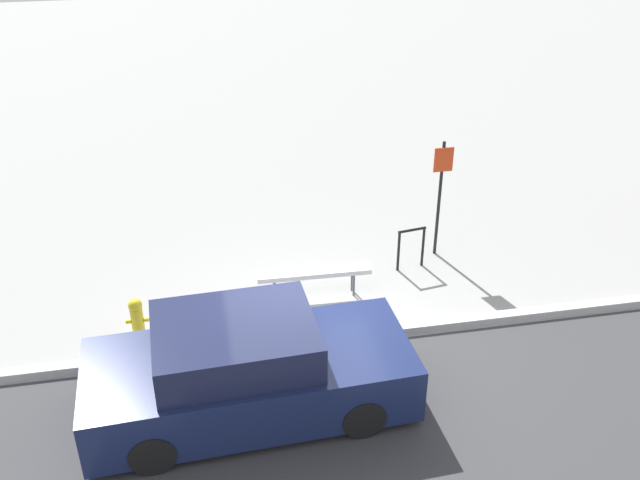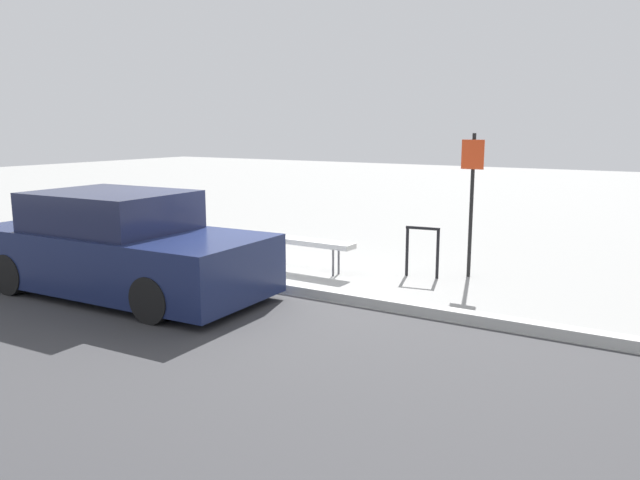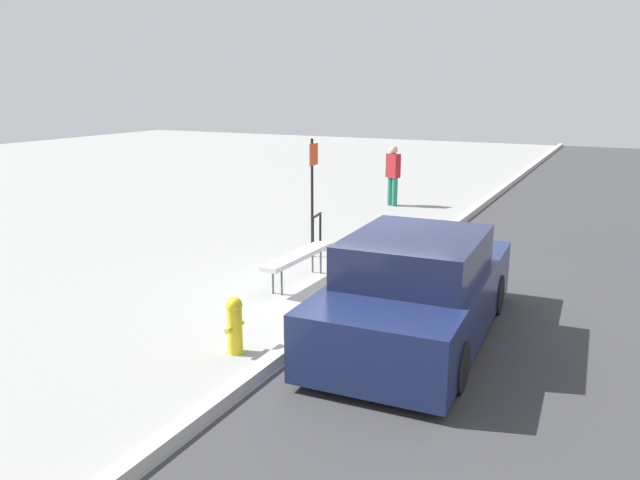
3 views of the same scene
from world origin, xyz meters
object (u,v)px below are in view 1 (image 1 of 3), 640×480
Objects in this scene: fire_hydrant at (137,318)px; parked_car_near at (247,371)px; bench at (314,273)px; bike_rack at (411,244)px; sign_post at (440,189)px.

parked_car_near reaches higher than fire_hydrant.
bike_rack reaches higher than bench.
bench is at bearing 12.90° from fire_hydrant.
fire_hydrant is (-5.53, -1.71, -0.98)m from sign_post.
bike_rack is at bearing 18.92° from bench.
parked_car_near is at bearing -136.05° from bike_rack.
fire_hydrant is at bearing -165.26° from bike_rack.
bike_rack is at bearing -146.63° from sign_post.
parked_car_near is (-3.98, -3.64, -0.71)m from sign_post.
sign_post is 3.01× the size of fire_hydrant.
fire_hydrant is (-4.90, -1.29, -0.09)m from bike_rack.
parked_car_near reaches higher than bench.
bike_rack is 0.18× the size of parked_car_near.
fire_hydrant is 2.50m from parked_car_near.
bike_rack reaches higher than fire_hydrant.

